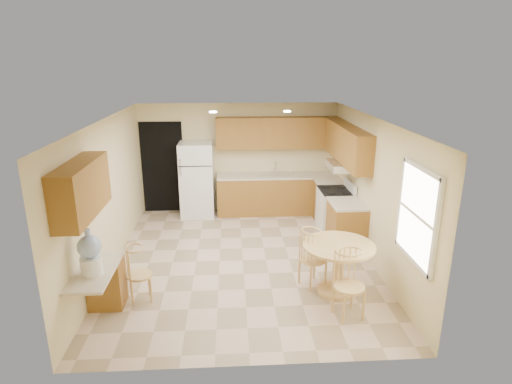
{
  "coord_description": "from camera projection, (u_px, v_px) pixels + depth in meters",
  "views": [
    {
      "loc": [
        -0.18,
        -6.92,
        3.43
      ],
      "look_at": [
        0.25,
        0.3,
        1.18
      ],
      "focal_mm": 30.0,
      "sensor_mm": 36.0,
      "label": 1
    }
  ],
  "objects": [
    {
      "name": "chair_table_b",
      "position": [
        352.0,
        282.0,
        5.7
      ],
      "size": [
        0.43,
        0.45,
        0.97
      ],
      "rotation": [
        0.0,
        0.0,
        3.4
      ],
      "color": "#DDB36E",
      "rests_on": "floor"
    },
    {
      "name": "upper_cab_left",
      "position": [
        82.0,
        189.0,
        5.43
      ],
      "size": [
        0.33,
        1.4,
        0.7
      ],
      "primitive_type": "cube",
      "color": "olive",
      "rests_on": "wall_left"
    },
    {
      "name": "desk_top",
      "position": [
        96.0,
        271.0,
        5.66
      ],
      "size": [
        0.5,
        1.2,
        0.04
      ],
      "primitive_type": "cube",
      "color": "beige",
      "rests_on": "desk_pedestal"
    },
    {
      "name": "counter_right_a",
      "position": [
        330.0,
        182.0,
        9.24
      ],
      "size": [
        0.63,
        0.59,
        0.04
      ],
      "primitive_type": "cube",
      "color": "beige",
      "rests_on": "base_cab_right_a"
    },
    {
      "name": "upper_cab_right",
      "position": [
        347.0,
        144.0,
        8.34
      ],
      "size": [
        0.33,
        2.42,
        0.7
      ],
      "primitive_type": "cube",
      "color": "olive",
      "rests_on": "wall_right"
    },
    {
      "name": "base_cab_back",
      "position": [
        277.0,
        195.0,
        9.88
      ],
      "size": [
        2.75,
        0.6,
        0.87
      ],
      "primitive_type": "cube",
      "color": "olive",
      "rests_on": "floor"
    },
    {
      "name": "floor",
      "position": [
        243.0,
        260.0,
        7.62
      ],
      "size": [
        5.5,
        5.5,
        0.0
      ],
      "primitive_type": "plane",
      "color": "#CCAE94",
      "rests_on": "ground"
    },
    {
      "name": "wall_back",
      "position": [
        239.0,
        158.0,
        9.87
      ],
      "size": [
        4.5,
        0.02,
        2.5
      ],
      "primitive_type": "cube",
      "color": "beige",
      "rests_on": "floor"
    },
    {
      "name": "wall_front",
      "position": [
        250.0,
        270.0,
        4.63
      ],
      "size": [
        4.5,
        0.02,
        2.5
      ],
      "primitive_type": "cube",
      "color": "beige",
      "rests_on": "floor"
    },
    {
      "name": "counter_back",
      "position": [
        277.0,
        176.0,
        9.74
      ],
      "size": [
        2.75,
        0.63,
        0.04
      ],
      "primitive_type": "cube",
      "color": "beige",
      "rests_on": "base_cab_back"
    },
    {
      "name": "refrigerator",
      "position": [
        197.0,
        180.0,
        9.6
      ],
      "size": [
        0.74,
        0.72,
        1.68
      ],
      "color": "white",
      "rests_on": "floor"
    },
    {
      "name": "desk_pedestal",
      "position": [
        107.0,
        283.0,
        6.14
      ],
      "size": [
        0.48,
        0.42,
        0.72
      ],
      "primitive_type": "cube",
      "color": "olive",
      "rests_on": "floor"
    },
    {
      "name": "window",
      "position": [
        418.0,
        215.0,
        5.54
      ],
      "size": [
        0.06,
        1.12,
        1.3
      ],
      "color": "white",
      "rests_on": "wall_right"
    },
    {
      "name": "sink",
      "position": [
        276.0,
        175.0,
        9.73
      ],
      "size": [
        0.78,
        0.44,
        0.01
      ],
      "primitive_type": "cube",
      "color": "silver",
      "rests_on": "counter_back"
    },
    {
      "name": "chair_desk",
      "position": [
        138.0,
        271.0,
        6.16
      ],
      "size": [
        0.37,
        0.48,
        0.84
      ],
      "rotation": [
        0.0,
        0.0,
        -1.3
      ],
      "color": "#DDB36E",
      "rests_on": "floor"
    },
    {
      "name": "chair_table_a",
      "position": [
        314.0,
        254.0,
        6.55
      ],
      "size": [
        0.41,
        0.53,
        0.93
      ],
      "rotation": [
        0.0,
        0.0,
        -1.11
      ],
      "color": "#DDB36E",
      "rests_on": "floor"
    },
    {
      "name": "counter_right_b",
      "position": [
        348.0,
        204.0,
        7.85
      ],
      "size": [
        0.63,
        0.8,
        0.04
      ],
      "primitive_type": "cube",
      "color": "beige",
      "rests_on": "base_cab_right_b"
    },
    {
      "name": "upper_cab_back",
      "position": [
        277.0,
        133.0,
        9.59
      ],
      "size": [
        2.75,
        0.33,
        0.7
      ],
      "primitive_type": "cube",
      "color": "olive",
      "rests_on": "wall_back"
    },
    {
      "name": "dining_table",
      "position": [
        338.0,
        261.0,
        6.43
      ],
      "size": [
        1.08,
        1.08,
        0.8
      ],
      "rotation": [
        0.0,
        0.0,
        0.28
      ],
      "color": "#DDB36E",
      "rests_on": "floor"
    },
    {
      "name": "range_hood",
      "position": [
        341.0,
        166.0,
        8.44
      ],
      "size": [
        0.5,
        0.76,
        0.14
      ],
      "primitive_type": "cube",
      "color": "silver",
      "rests_on": "upper_cab_right"
    },
    {
      "name": "wall_right",
      "position": [
        372.0,
        191.0,
        7.38
      ],
      "size": [
        0.02,
        5.5,
        2.5
      ],
      "primitive_type": "cube",
      "color": "beige",
      "rests_on": "floor"
    },
    {
      "name": "base_cab_right_a",
      "position": [
        329.0,
        202.0,
        9.37
      ],
      "size": [
        0.6,
        0.59,
        0.87
      ],
      "primitive_type": "cube",
      "color": "olive",
      "rests_on": "floor"
    },
    {
      "name": "water_crock",
      "position": [
        90.0,
        254.0,
        5.45
      ],
      "size": [
        0.3,
        0.3,
        0.62
      ],
      "color": "white",
      "rests_on": "desk_top"
    },
    {
      "name": "can_light_b",
      "position": [
        287.0,
        111.0,
        8.08
      ],
      "size": [
        0.14,
        0.14,
        0.02
      ],
      "primitive_type": "cylinder",
      "color": "white",
      "rests_on": "ceiling"
    },
    {
      "name": "base_cab_right_b",
      "position": [
        346.0,
        227.0,
        7.99
      ],
      "size": [
        0.6,
        0.8,
        0.87
      ],
      "primitive_type": "cube",
      "color": "olive",
      "rests_on": "floor"
    },
    {
      "name": "doorway",
      "position": [
        163.0,
        167.0,
        9.82
      ],
      "size": [
        0.9,
        0.02,
        2.1
      ],
      "primitive_type": "cube",
      "color": "black",
      "rests_on": "floor"
    },
    {
      "name": "wall_left",
      "position": [
        107.0,
        196.0,
        7.12
      ],
      "size": [
        0.02,
        5.5,
        2.5
      ],
      "primitive_type": "cube",
      "color": "beige",
      "rests_on": "floor"
    },
    {
      "name": "stove",
      "position": [
        335.0,
        211.0,
        8.72
      ],
      "size": [
        0.65,
        0.76,
        1.09
      ],
      "color": "white",
      "rests_on": "floor"
    },
    {
      "name": "can_light_a",
      "position": [
        213.0,
        112.0,
        8.0
      ],
      "size": [
        0.14,
        0.14,
        0.02
      ],
      "primitive_type": "cylinder",
      "color": "white",
      "rests_on": "ceiling"
    },
    {
      "name": "ceiling",
      "position": [
        241.0,
        120.0,
        6.88
      ],
      "size": [
        4.5,
        5.5,
        0.02
      ],
      "primitive_type": "cube",
      "color": "white",
      "rests_on": "wall_back"
    }
  ]
}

